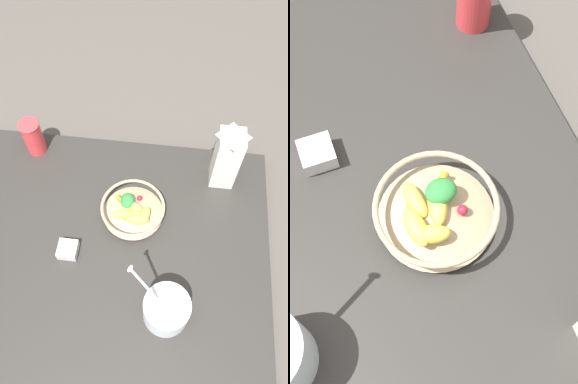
{
  "view_description": "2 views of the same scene",
  "coord_description": "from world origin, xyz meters",
  "views": [
    {
      "loc": [
        0.33,
        0.16,
        1.1
      ],
      "look_at": [
        -0.24,
        0.09,
        0.11
      ],
      "focal_mm": 35.0,
      "sensor_mm": 36.0,
      "label": 1
    },
    {
      "loc": [
        -0.08,
        0.37,
        0.84
      ],
      "look_at": [
        -0.2,
        0.06,
        0.13
      ],
      "focal_mm": 50.0,
      "sensor_mm": 36.0,
      "label": 2
    }
  ],
  "objects": [
    {
      "name": "ground_plane",
      "position": [
        0.0,
        0.0,
        0.0
      ],
      "size": [
        6.0,
        6.0,
        0.0
      ],
      "primitive_type": "plane",
      "color": "#4C4742"
    },
    {
      "name": "drinking_cup",
      "position": [
        -0.42,
        -0.31,
        0.1
      ],
      "size": [
        0.07,
        0.07,
        0.13
      ],
      "color": "#DB383D",
      "rests_on": "countertop"
    },
    {
      "name": "spice_jar",
      "position": [
        -0.05,
        -0.11,
        0.05
      ],
      "size": [
        0.06,
        0.06,
        0.03
      ],
      "color": "silver",
      "rests_on": "countertop"
    },
    {
      "name": "yogurt_tub",
      "position": [
        0.09,
        0.19,
        0.09
      ],
      "size": [
        0.12,
        0.17,
        0.25
      ],
      "color": "silver",
      "rests_on": "countertop"
    },
    {
      "name": "countertop",
      "position": [
        0.0,
        0.0,
        0.02
      ],
      "size": [
        0.97,
        0.97,
        0.03
      ],
      "color": "#2D2B28",
      "rests_on": "ground_plane"
    },
    {
      "name": "milk_carton",
      "position": [
        -0.37,
        0.33,
        0.17
      ],
      "size": [
        0.08,
        0.08,
        0.27
      ],
      "color": "silver",
      "rests_on": "countertop"
    },
    {
      "name": "fruit_bowl",
      "position": [
        -0.2,
        0.06,
        0.07
      ],
      "size": [
        0.2,
        0.2,
        0.07
      ],
      "color": "tan",
      "rests_on": "countertop"
    }
  ]
}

